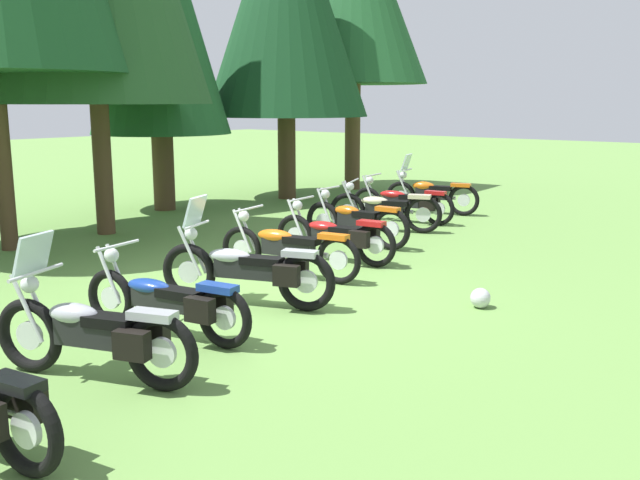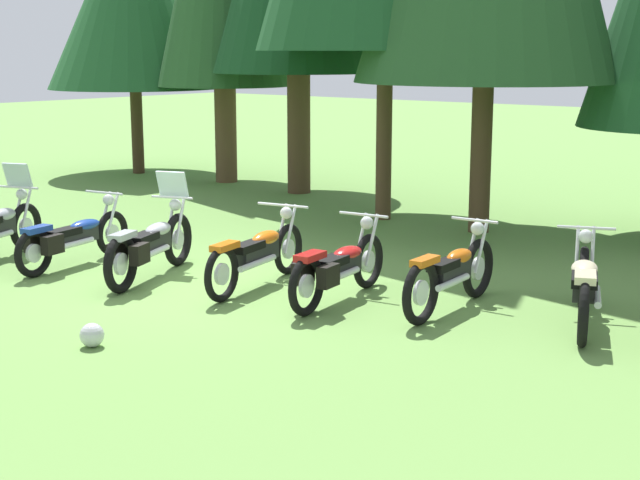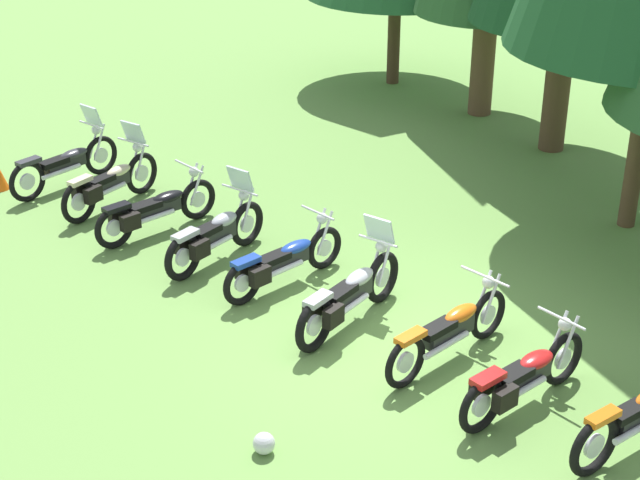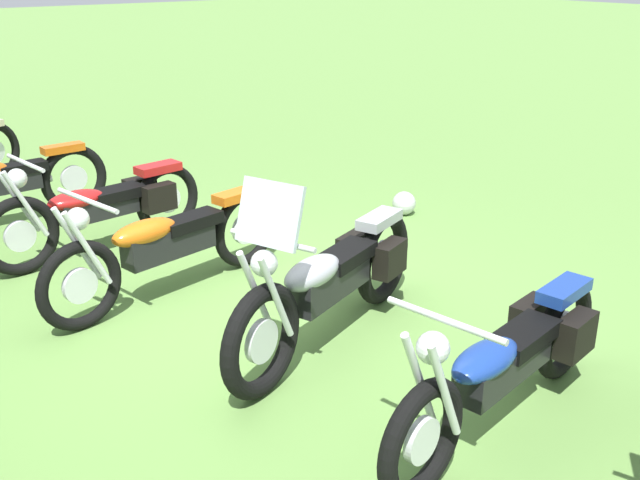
{
  "view_description": "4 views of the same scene",
  "coord_description": "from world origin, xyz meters",
  "px_view_note": "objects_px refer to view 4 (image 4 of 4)",
  "views": [
    {
      "loc": [
        -6.9,
        -6.53,
        2.59
      ],
      "look_at": [
        0.76,
        -0.32,
        0.64
      ],
      "focal_mm": 39.74,
      "sensor_mm": 36.0,
      "label": 1
    },
    {
      "loc": [
        8.82,
        -8.42,
        3.06
      ],
      "look_at": [
        2.12,
        -0.09,
        0.86
      ],
      "focal_mm": 52.16,
      "sensor_mm": 36.0,
      "label": 2
    },
    {
      "loc": [
        9.0,
        -6.96,
        7.11
      ],
      "look_at": [
        -1.73,
        -0.08,
        0.81
      ],
      "focal_mm": 55.55,
      "sensor_mm": 36.0,
      "label": 3
    },
    {
      "loc": [
        -4.49,
        2.64,
        2.65
      ],
      "look_at": [
        -0.42,
        -0.37,
        0.69
      ],
      "focal_mm": 41.41,
      "sensor_mm": 36.0,
      "label": 4
    }
  ],
  "objects_px": {
    "motorcycle_5": "(331,281)",
    "motorcycle_7": "(102,207)",
    "motorcycle_4": "(508,362)",
    "motorcycle_8": "(3,184)",
    "dropped_helmet": "(404,203)",
    "motorcycle_6": "(167,244)"
  },
  "relations": [
    {
      "from": "motorcycle_4",
      "to": "motorcycle_7",
      "type": "xyz_separation_m",
      "value": [
        4.14,
        0.86,
        0.02
      ]
    },
    {
      "from": "motorcycle_4",
      "to": "motorcycle_6",
      "type": "xyz_separation_m",
      "value": [
        2.87,
        0.8,
        0.03
      ]
    },
    {
      "from": "motorcycle_7",
      "to": "motorcycle_5",
      "type": "bearing_deg",
      "value": 96.05
    },
    {
      "from": "motorcycle_8",
      "to": "motorcycle_7",
      "type": "bearing_deg",
      "value": 110.0
    },
    {
      "from": "motorcycle_5",
      "to": "motorcycle_8",
      "type": "height_order",
      "value": "motorcycle_5"
    },
    {
      "from": "motorcycle_6",
      "to": "dropped_helmet",
      "type": "xyz_separation_m",
      "value": [
        0.36,
        -2.96,
        -0.32
      ]
    },
    {
      "from": "motorcycle_7",
      "to": "motorcycle_8",
      "type": "distance_m",
      "value": 1.41
    },
    {
      "from": "motorcycle_6",
      "to": "motorcycle_7",
      "type": "xyz_separation_m",
      "value": [
        1.27,
        0.06,
        -0.01
      ]
    },
    {
      "from": "motorcycle_4",
      "to": "dropped_helmet",
      "type": "height_order",
      "value": "motorcycle_4"
    },
    {
      "from": "motorcycle_4",
      "to": "motorcycle_7",
      "type": "height_order",
      "value": "motorcycle_7"
    },
    {
      "from": "motorcycle_4",
      "to": "motorcycle_5",
      "type": "height_order",
      "value": "motorcycle_5"
    },
    {
      "from": "motorcycle_7",
      "to": "dropped_helmet",
      "type": "xyz_separation_m",
      "value": [
        -0.92,
        -3.02,
        -0.31
      ]
    },
    {
      "from": "motorcycle_8",
      "to": "dropped_helmet",
      "type": "bearing_deg",
      "value": 144.82
    },
    {
      "from": "motorcycle_4",
      "to": "motorcycle_5",
      "type": "bearing_deg",
      "value": -92.79
    },
    {
      "from": "motorcycle_7",
      "to": "motorcycle_8",
      "type": "relative_size",
      "value": 1.01
    },
    {
      "from": "motorcycle_6",
      "to": "motorcycle_5",
      "type": "bearing_deg",
      "value": 101.53
    },
    {
      "from": "motorcycle_5",
      "to": "motorcycle_8",
      "type": "relative_size",
      "value": 1.03
    },
    {
      "from": "motorcycle_5",
      "to": "motorcycle_7",
      "type": "height_order",
      "value": "motorcycle_5"
    },
    {
      "from": "motorcycle_6",
      "to": "motorcycle_7",
      "type": "distance_m",
      "value": 1.27
    },
    {
      "from": "motorcycle_4",
      "to": "motorcycle_5",
      "type": "xyz_separation_m",
      "value": [
        1.44,
        0.2,
        0.05
      ]
    },
    {
      "from": "motorcycle_6",
      "to": "motorcycle_8",
      "type": "relative_size",
      "value": 1.06
    },
    {
      "from": "dropped_helmet",
      "to": "motorcycle_7",
      "type": "bearing_deg",
      "value": 73.14
    }
  ]
}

